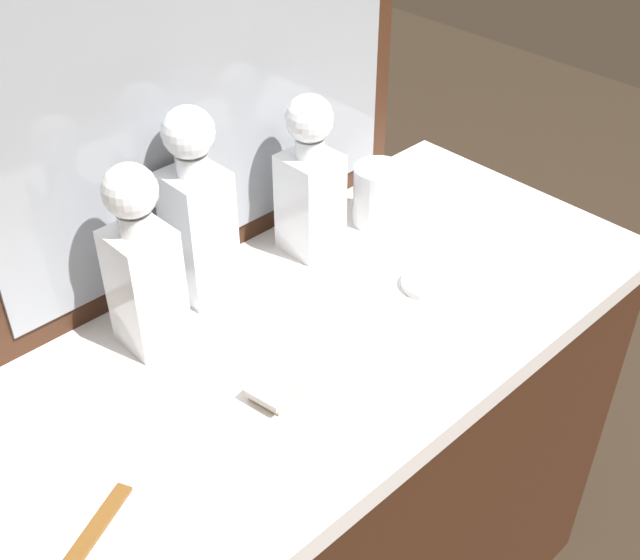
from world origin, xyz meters
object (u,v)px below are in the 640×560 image
object	(u,v)px
silver_brush_far_right	(293,374)
porcelain_dish	(427,284)
tortoiseshell_comb	(94,531)
crystal_decanter_center	(310,190)
crystal_decanter_front	(144,276)
crystal_tumbler_center	(378,197)
crystal_decanter_left	(198,223)

from	to	relation	value
silver_brush_far_right	porcelain_dish	distance (m)	0.30
silver_brush_far_right	porcelain_dish	bearing A→B (deg)	1.92
silver_brush_far_right	tortoiseshell_comb	size ratio (longest dim) A/B	1.16
crystal_decanter_center	porcelain_dish	size ratio (longest dim) A/B	3.38
crystal_decanter_front	porcelain_dish	xyz separation A→B (m)	(0.39, -0.20, -0.11)
crystal_tumbler_center	porcelain_dish	bearing A→B (deg)	-114.17
silver_brush_far_right	porcelain_dish	xyz separation A→B (m)	(0.30, 0.01, -0.01)
silver_brush_far_right	crystal_decanter_center	bearing A→B (deg)	42.46
crystal_decanter_front	silver_brush_far_right	xyz separation A→B (m)	(0.09, -0.21, -0.11)
crystal_decanter_front	porcelain_dish	bearing A→B (deg)	-27.08
crystal_decanter_center	crystal_tumbler_center	xyz separation A→B (m)	(0.14, -0.02, -0.06)
crystal_decanter_front	crystal_tumbler_center	xyz separation A→B (m)	(0.47, -0.01, -0.07)
crystal_decanter_front	crystal_tumbler_center	size ratio (longest dim) A/B	2.69
crystal_decanter_center	silver_brush_far_right	distance (m)	0.34
crystal_decanter_left	silver_brush_far_right	xyz separation A→B (m)	(-0.04, -0.25, -0.12)
crystal_decanter_front	crystal_decanter_left	xyz separation A→B (m)	(0.13, 0.04, 0.01)
crystal_decanter_center	porcelain_dish	distance (m)	0.24
porcelain_dish	tortoiseshell_comb	xyz separation A→B (m)	(-0.63, -0.03, -0.00)
crystal_decanter_front	crystal_tumbler_center	bearing A→B (deg)	-1.44
silver_brush_far_right	crystal_decanter_left	bearing A→B (deg)	81.55
crystal_decanter_front	porcelain_dish	world-z (taller)	crystal_decanter_front
crystal_decanter_front	tortoiseshell_comb	xyz separation A→B (m)	(-0.24, -0.23, -0.11)
crystal_tumbler_center	tortoiseshell_comb	world-z (taller)	crystal_tumbler_center
crystal_tumbler_center	porcelain_dish	world-z (taller)	crystal_tumbler_center
crystal_decanter_left	porcelain_dish	bearing A→B (deg)	-42.50
crystal_decanter_left	tortoiseshell_comb	distance (m)	0.48
tortoiseshell_comb	porcelain_dish	bearing A→B (deg)	3.11
porcelain_dish	tortoiseshell_comb	bearing A→B (deg)	-176.89
crystal_decanter_center	crystal_decanter_left	distance (m)	0.21
crystal_decanter_center	tortoiseshell_comb	distance (m)	0.64
crystal_decanter_front	tortoiseshell_comb	world-z (taller)	crystal_decanter_front
crystal_tumbler_center	silver_brush_far_right	bearing A→B (deg)	-152.78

